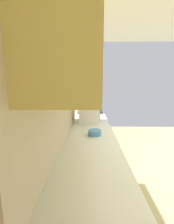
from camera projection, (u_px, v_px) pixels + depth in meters
name	position (u px, v px, depth m)	size (l,w,h in m)	color
ground_plane	(171.00, 195.00, 2.15)	(6.95, 6.95, 0.00)	tan
wall_back	(62.00, 103.00, 1.94)	(4.47, 0.12, 2.61)	beige
counter_run	(90.00, 182.00, 1.74)	(3.61, 0.64, 0.88)	#EFD074
upper_cabinets	(77.00, 56.00, 1.49)	(2.03, 0.34, 0.73)	#EED870
oven_range	(90.00, 128.00, 3.83)	(0.66, 0.63, 1.06)	#B7BABF
microwave	(90.00, 113.00, 2.70)	(0.51, 0.34, 0.30)	white
bowl	(95.00, 132.00, 1.99)	(0.17, 0.17, 0.07)	#4C8CBF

